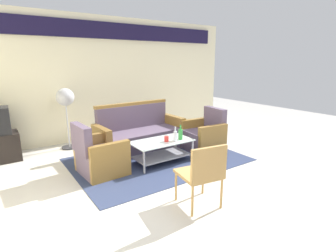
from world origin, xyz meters
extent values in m
plane|color=beige|center=(0.00, 0.00, 0.00)|extent=(14.00, 14.00, 0.00)
cube|color=beige|center=(0.00, 3.06, 1.40)|extent=(6.52, 0.12, 2.80)
cube|color=#191433|center=(0.00, 2.97, 2.47)|extent=(5.76, 0.08, 0.36)
cube|color=#2D3856|center=(-0.12, 0.94, 0.01)|extent=(3.04, 2.13, 0.01)
cube|color=#5B4C60|center=(-0.13, 1.56, 0.22)|extent=(1.63, 0.76, 0.42)
cube|color=#5B4C60|center=(-0.14, 1.88, 0.67)|extent=(1.60, 0.20, 0.48)
cube|color=olive|center=(0.71, 1.59, 0.32)|extent=(0.15, 0.70, 0.62)
cube|color=olive|center=(-0.97, 1.53, 0.32)|extent=(0.15, 0.70, 0.62)
cube|color=olive|center=(-0.14, 1.88, 0.94)|extent=(1.64, 0.16, 0.06)
cube|color=#5B4C60|center=(-1.19, 0.97, 0.21)|extent=(0.69, 0.64, 0.40)
cube|color=#5B4C60|center=(-1.50, 0.95, 0.64)|extent=(0.15, 0.61, 0.45)
cube|color=olive|center=(-1.21, 1.30, 0.30)|extent=(0.66, 0.14, 0.58)
cube|color=olive|center=(-1.17, 0.64, 0.30)|extent=(0.66, 0.14, 0.58)
cube|color=#5B4C60|center=(0.95, 0.91, 0.21)|extent=(0.70, 0.65, 0.40)
cube|color=#5B4C60|center=(1.26, 0.88, 0.64)|extent=(0.17, 0.61, 0.45)
cube|color=olive|center=(0.92, 0.58, 0.30)|extent=(0.67, 0.15, 0.58)
cube|color=olive|center=(0.98, 1.24, 0.30)|extent=(0.67, 0.15, 0.58)
cube|color=silver|center=(-0.13, 0.79, 0.40)|extent=(1.10, 0.60, 0.02)
cube|color=#9E9EA5|center=(-0.13, 0.79, 0.13)|extent=(1.00, 0.52, 0.02)
cylinder|color=#9E9EA5|center=(-0.64, 1.05, 0.21)|extent=(0.04, 0.04, 0.40)
cylinder|color=#9E9EA5|center=(0.38, 1.05, 0.21)|extent=(0.04, 0.04, 0.40)
cylinder|color=#9E9EA5|center=(-0.64, 0.53, 0.21)|extent=(0.04, 0.04, 0.40)
cylinder|color=#9E9EA5|center=(0.38, 0.53, 0.21)|extent=(0.04, 0.04, 0.40)
cylinder|color=#2D8C38|center=(0.20, 0.67, 0.51)|extent=(0.08, 0.08, 0.19)
cylinder|color=#2D8C38|center=(0.20, 0.67, 0.64)|extent=(0.03, 0.03, 0.08)
cylinder|color=silver|center=(0.04, 0.62, 0.51)|extent=(0.06, 0.06, 0.19)
cylinder|color=silver|center=(0.04, 0.62, 0.64)|extent=(0.02, 0.02, 0.08)
cylinder|color=red|center=(-0.08, 0.72, 0.46)|extent=(0.08, 0.08, 0.10)
cylinder|color=#2D2D33|center=(-1.30, 2.60, 0.01)|extent=(0.32, 0.32, 0.03)
cylinder|color=#B2B2B7|center=(-1.30, 2.60, 0.51)|extent=(0.03, 0.03, 0.95)
sphere|color=#B2B2B7|center=(-1.30, 2.60, 1.09)|extent=(0.36, 0.36, 0.36)
cube|color=#AD844C|center=(-0.53, -0.67, 0.42)|extent=(0.55, 0.55, 0.04)
cube|color=#AD844C|center=(-0.57, -0.89, 0.64)|extent=(0.48, 0.11, 0.40)
cylinder|color=#AD844C|center=(-0.71, -0.43, 0.21)|extent=(0.03, 0.03, 0.42)
cylinder|color=#AD844C|center=(-0.29, -0.50, 0.21)|extent=(0.03, 0.03, 0.42)
cylinder|color=#AD844C|center=(-0.77, -0.85, 0.21)|extent=(0.03, 0.03, 0.42)
cylinder|color=#AD844C|center=(-0.36, -0.91, 0.21)|extent=(0.03, 0.03, 0.42)
camera|label=1|loc=(-2.59, -2.97, 1.80)|focal=28.06mm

